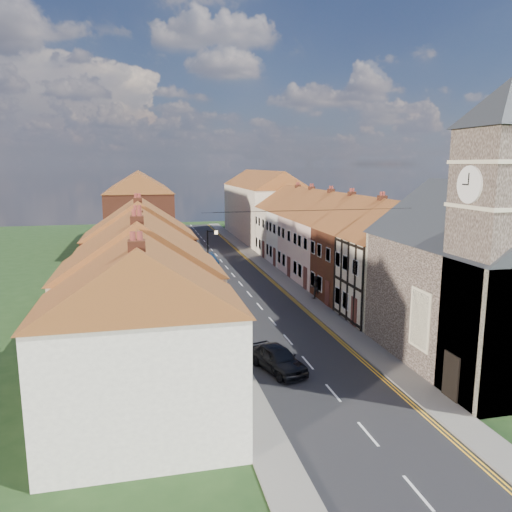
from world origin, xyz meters
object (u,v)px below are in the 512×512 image
(car_near, at_px, (278,358))
(pedestrian_right, at_px, (315,287))
(pedestrian_left, at_px, (231,348))
(car_far, at_px, (210,259))
(car_distant, at_px, (183,233))
(church, at_px, (487,266))
(car_mid, at_px, (206,276))
(lamppost, at_px, (209,261))

(car_near, relative_size, pedestrian_right, 2.20)
(pedestrian_left, bearing_deg, pedestrian_right, 32.87)
(car_far, xyz_separation_m, pedestrian_left, (-2.87, -29.83, 0.45))
(car_far, bearing_deg, car_distant, 91.37)
(car_far, relative_size, car_distant, 0.96)
(pedestrian_left, bearing_deg, car_far, 65.02)
(church, distance_m, pedestrian_left, 14.96)
(church, height_order, pedestrian_right, church)
(car_mid, bearing_deg, car_far, 66.44)
(lamppost, bearing_deg, pedestrian_right, -6.34)
(car_near, xyz_separation_m, car_far, (0.50, 31.22, -0.17))
(car_distant, distance_m, pedestrian_right, 41.37)
(car_mid, distance_m, pedestrian_right, 11.71)
(car_mid, relative_size, pedestrian_right, 2.02)
(car_near, relative_size, car_distant, 1.07)
(car_near, relative_size, car_far, 1.11)
(lamppost, distance_m, pedestrian_right, 9.29)
(car_mid, distance_m, car_far, 9.46)
(car_near, xyz_separation_m, car_mid, (-1.20, 21.91, -0.08))
(car_distant, xyz_separation_m, pedestrian_left, (-1.64, -52.89, 0.45))
(church, height_order, lamppost, church)
(church, xyz_separation_m, car_far, (-10.86, 33.24, -5.32))
(church, bearing_deg, car_distant, 102.12)
(church, distance_m, lamppost, 21.38)
(car_far, xyz_separation_m, pedestrian_right, (6.60, -17.56, 0.53))
(pedestrian_left, height_order, pedestrian_right, pedestrian_right)
(car_mid, distance_m, car_distant, 32.37)
(car_near, height_order, car_distant, car_near)
(car_far, distance_m, pedestrian_left, 29.97)
(church, height_order, car_far, church)
(lamppost, xyz_separation_m, pedestrian_right, (8.91, -0.99, -2.45))
(car_distant, relative_size, pedestrian_left, 2.25)
(car_near, height_order, car_far, car_near)
(car_near, height_order, pedestrian_right, pedestrian_right)
(car_mid, relative_size, car_far, 1.02)
(car_distant, height_order, pedestrian_right, pedestrian_right)
(lamppost, distance_m, car_mid, 7.84)
(pedestrian_left, bearing_deg, car_distant, 68.73)
(church, distance_m, car_distant, 57.83)
(church, height_order, car_distant, church)
(pedestrian_right, bearing_deg, car_far, -67.67)
(church, distance_m, car_far, 35.37)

